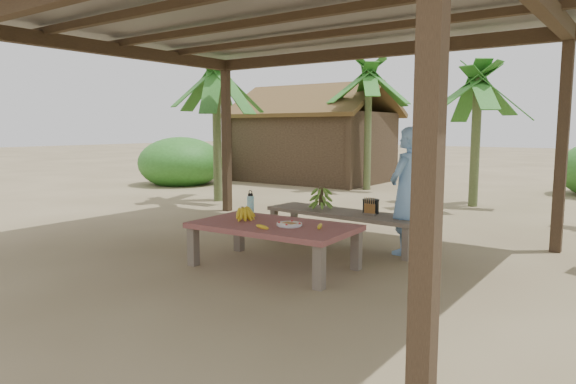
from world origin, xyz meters
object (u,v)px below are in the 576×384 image
Objects in this scene: work_table at (274,229)px; ripe_banana_bunch at (243,212)px; plate at (289,224)px; water_flask at (251,205)px; cooking_pot at (371,207)px; woman at (406,191)px; bench at (344,216)px.

ripe_banana_bunch is (-0.45, 0.00, 0.15)m from work_table.
work_table is 0.24m from plate.
ripe_banana_bunch is 0.87× the size of water_flask.
work_table is 1.60m from cooking_pot.
cooking_pot is (0.88, 1.53, -0.04)m from ripe_banana_bunch.
cooking_pot is at bearing -91.28° from woman.
bench is at bearing 84.18° from work_table.
woman is at bearing 46.83° from ripe_banana_bunch.
ripe_banana_bunch is at bearing -106.31° from bench.
cooking_pot is (0.21, 1.55, 0.02)m from plate.
woman is at bearing 64.51° from plate.
woman reaches higher than cooking_pot.
ripe_banana_bunch reaches higher than work_table.
work_table is 1.46m from bench.
plate is (0.22, -0.01, 0.08)m from work_table.
bench is at bearing 95.88° from plate.
bench is 7.11× the size of water_flask.
ripe_banana_bunch is (-0.53, -1.45, 0.19)m from bench.
plate reaches higher than bench.
work_table is 0.83× the size of bench.
water_flask is 1.93m from woman.
ripe_banana_bunch is 0.29m from water_flask.
water_flask is (-0.78, 0.28, 0.11)m from plate.
ripe_banana_bunch is 1.77m from cooking_pot.
water_flask is at bearing -127.92° from cooking_pot.
plate is at bearing -19.77° from water_flask.
ripe_banana_bunch reaches higher than cooking_pot.
bench is 1.42× the size of woman.
plate is 0.18× the size of woman.
ripe_banana_bunch reaches higher than bench.
woman reaches higher than work_table.
bench is at bearing -167.22° from cooking_pot.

